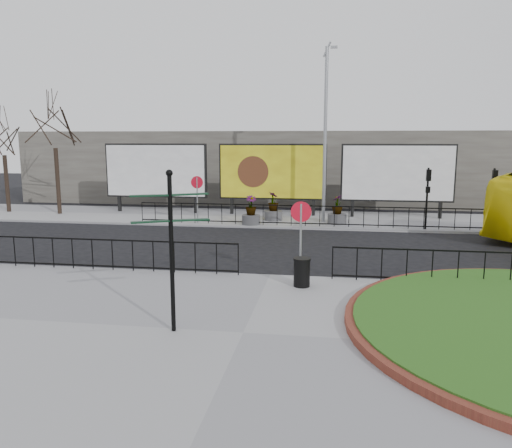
% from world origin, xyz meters
% --- Properties ---
extents(ground, '(90.00, 90.00, 0.00)m').
position_xyz_m(ground, '(0.00, 0.00, 0.00)').
color(ground, black).
rests_on(ground, ground).
extents(pavement_near, '(30.00, 10.00, 0.12)m').
position_xyz_m(pavement_near, '(0.00, -5.00, 0.06)').
color(pavement_near, gray).
rests_on(pavement_near, ground).
extents(pavement_far, '(44.00, 6.00, 0.12)m').
position_xyz_m(pavement_far, '(0.00, 12.00, 0.06)').
color(pavement_far, gray).
rests_on(pavement_far, ground).
extents(railing_near_left, '(10.00, 0.10, 1.10)m').
position_xyz_m(railing_near_left, '(-6.00, -0.30, 0.67)').
color(railing_near_left, black).
rests_on(railing_near_left, pavement_near).
extents(railing_near_right, '(9.00, 0.10, 1.10)m').
position_xyz_m(railing_near_right, '(6.50, -0.30, 0.67)').
color(railing_near_right, black).
rests_on(railing_near_right, pavement_near).
extents(railing_far, '(18.00, 0.10, 1.10)m').
position_xyz_m(railing_far, '(1.00, 9.30, 0.67)').
color(railing_far, black).
rests_on(railing_far, pavement_far).
extents(speed_sign_far, '(0.64, 0.07, 2.47)m').
position_xyz_m(speed_sign_far, '(-5.00, 9.40, 1.92)').
color(speed_sign_far, gray).
rests_on(speed_sign_far, pavement_far).
extents(speed_sign_near, '(0.64, 0.07, 2.47)m').
position_xyz_m(speed_sign_near, '(1.00, -0.40, 1.92)').
color(speed_sign_near, gray).
rests_on(speed_sign_near, pavement_near).
extents(billboard_left, '(6.20, 0.31, 4.10)m').
position_xyz_m(billboard_left, '(-8.50, 12.97, 2.60)').
color(billboard_left, black).
rests_on(billboard_left, pavement_far).
extents(billboard_mid, '(6.20, 0.31, 4.10)m').
position_xyz_m(billboard_mid, '(-1.50, 12.97, 2.60)').
color(billboard_mid, black).
rests_on(billboard_mid, pavement_far).
extents(billboard_right, '(6.20, 0.31, 4.10)m').
position_xyz_m(billboard_right, '(5.50, 12.97, 2.60)').
color(billboard_right, black).
rests_on(billboard_right, pavement_far).
extents(lamp_post, '(0.74, 0.18, 9.23)m').
position_xyz_m(lamp_post, '(1.51, 11.00, 4.83)').
color(lamp_post, gray).
rests_on(lamp_post, pavement_far).
extents(signal_pole_a, '(0.22, 0.26, 3.00)m').
position_xyz_m(signal_pole_a, '(6.50, 9.34, 2.10)').
color(signal_pole_a, black).
rests_on(signal_pole_a, pavement_far).
extents(signal_pole_b, '(0.22, 0.26, 3.00)m').
position_xyz_m(signal_pole_b, '(9.50, 9.34, 2.10)').
color(signal_pole_b, black).
rests_on(signal_pole_b, pavement_far).
extents(tree_left, '(2.00, 2.00, 7.00)m').
position_xyz_m(tree_left, '(-14.00, 11.50, 3.62)').
color(tree_left, '#2D2119').
rests_on(tree_left, pavement_far).
extents(tree_mid, '(2.00, 2.00, 6.20)m').
position_xyz_m(tree_mid, '(-17.50, 11.80, 3.22)').
color(tree_mid, '#2D2119').
rests_on(tree_mid, pavement_far).
extents(building_backdrop, '(40.00, 10.00, 5.00)m').
position_xyz_m(building_backdrop, '(0.00, 22.00, 2.50)').
color(building_backdrop, slate).
rests_on(building_backdrop, ground).
extents(fingerpost_sign, '(1.67, 0.97, 3.71)m').
position_xyz_m(fingerpost_sign, '(-1.61, -5.13, 2.36)').
color(fingerpost_sign, black).
rests_on(fingerpost_sign, pavement_near).
extents(litter_bin, '(0.52, 0.52, 0.87)m').
position_xyz_m(litter_bin, '(1.10, -1.16, 0.56)').
color(litter_bin, black).
rests_on(litter_bin, pavement_near).
extents(planter_a, '(0.94, 0.94, 1.50)m').
position_xyz_m(planter_a, '(-2.18, 9.47, 0.68)').
color(planter_a, '#4C4C4F').
rests_on(planter_a, pavement_far).
extents(planter_b, '(0.99, 0.99, 1.55)m').
position_xyz_m(planter_b, '(-1.20, 11.00, 0.70)').
color(planter_b, '#4C4C4F').
rests_on(planter_b, pavement_far).
extents(planter_c, '(0.98, 0.98, 1.50)m').
position_xyz_m(planter_c, '(2.23, 10.40, 0.66)').
color(planter_c, '#4C4C4F').
rests_on(planter_c, pavement_far).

